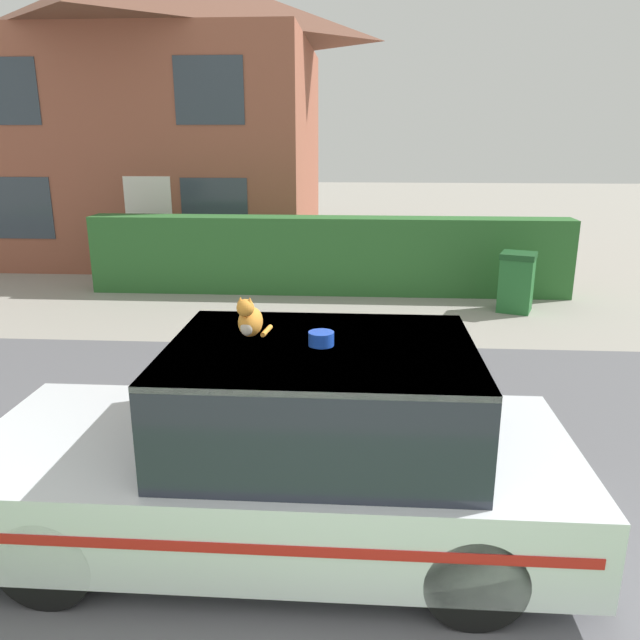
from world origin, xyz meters
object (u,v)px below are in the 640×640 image
police_car (289,450)px  house_left (159,107)px  cat (250,320)px  wheelie_bin (516,282)px

police_car → house_left: house_left is taller
police_car → cat: cat is taller
house_left → cat: bearing=-70.4°
house_left → wheelie_bin: house_left is taller
police_car → cat: (-0.23, -0.14, 1.02)m
house_left → wheelie_bin: 10.20m
cat → police_car: bearing=128.5°
police_car → wheelie_bin: police_car is taller
cat → house_left: house_left is taller
cat → wheelie_bin: size_ratio=0.31×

